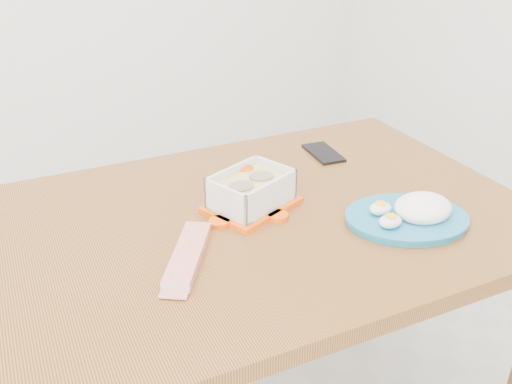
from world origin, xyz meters
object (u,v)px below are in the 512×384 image
food_container (251,191)px  rice_plate (412,212)px  orange_fruit (245,179)px  dining_table (256,249)px  smartphone (323,153)px

food_container → rice_plate: food_container is taller
orange_fruit → rice_plate: 0.40m
dining_table → food_container: size_ratio=5.48×
orange_fruit → smartphone: size_ratio=0.53×
food_container → smartphone: bearing=8.2°
rice_plate → smartphone: rice_plate is taller
dining_table → orange_fruit: 0.17m
orange_fruit → rice_plate: size_ratio=0.21×
orange_fruit → rice_plate: (0.25, -0.31, -0.01)m
orange_fruit → food_container: bearing=-107.1°
food_container → rice_plate: (0.28, -0.24, -0.02)m
dining_table → smartphone: (0.34, 0.21, 0.10)m
rice_plate → smartphone: (0.05, 0.41, -0.02)m
food_container → smartphone: 0.37m
dining_table → rice_plate: 0.37m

